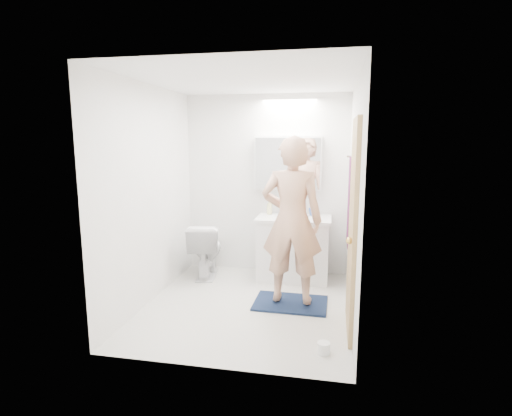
% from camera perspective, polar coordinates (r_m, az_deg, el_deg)
% --- Properties ---
extents(floor, '(2.50, 2.50, 0.00)m').
position_cam_1_polar(floor, '(4.51, -1.26, -13.78)').
color(floor, silver).
rests_on(floor, ground).
extents(ceiling, '(2.50, 2.50, 0.00)m').
position_cam_1_polar(ceiling, '(4.18, -1.39, 17.99)').
color(ceiling, white).
rests_on(ceiling, floor).
extents(wall_back, '(2.50, 0.00, 2.50)m').
position_cam_1_polar(wall_back, '(5.40, 1.49, 3.36)').
color(wall_back, white).
rests_on(wall_back, floor).
extents(wall_front, '(2.50, 0.00, 2.50)m').
position_cam_1_polar(wall_front, '(2.99, -6.40, -1.94)').
color(wall_front, white).
rests_on(wall_front, floor).
extents(wall_left, '(0.00, 2.50, 2.50)m').
position_cam_1_polar(wall_left, '(4.54, -15.03, 1.81)').
color(wall_left, white).
rests_on(wall_left, floor).
extents(wall_right, '(0.00, 2.50, 2.50)m').
position_cam_1_polar(wall_right, '(4.09, 13.91, 1.01)').
color(wall_right, white).
rests_on(wall_right, floor).
extents(vanity_cabinet, '(0.90, 0.55, 0.78)m').
position_cam_1_polar(vanity_cabinet, '(5.22, 5.39, -5.96)').
color(vanity_cabinet, white).
rests_on(vanity_cabinet, floor).
extents(countertop, '(0.95, 0.58, 0.04)m').
position_cam_1_polar(countertop, '(5.13, 5.47, -1.55)').
color(countertop, white).
rests_on(countertop, vanity_cabinet).
extents(sink_basin, '(0.36, 0.36, 0.03)m').
position_cam_1_polar(sink_basin, '(5.15, 5.51, -1.10)').
color(sink_basin, white).
rests_on(sink_basin, countertop).
extents(faucet, '(0.02, 0.02, 0.16)m').
position_cam_1_polar(faucet, '(5.32, 5.71, -0.03)').
color(faucet, silver).
rests_on(faucet, countertop).
extents(medicine_cabinet, '(0.88, 0.14, 0.70)m').
position_cam_1_polar(medicine_cabinet, '(5.26, 4.62, 6.44)').
color(medicine_cabinet, white).
rests_on(medicine_cabinet, wall_back).
extents(mirror_panel, '(0.84, 0.01, 0.66)m').
position_cam_1_polar(mirror_panel, '(5.18, 4.52, 6.40)').
color(mirror_panel, silver).
rests_on(mirror_panel, medicine_cabinet).
extents(toilet, '(0.50, 0.76, 0.72)m').
position_cam_1_polar(toilet, '(5.35, -7.20, -5.92)').
color(toilet, white).
rests_on(toilet, floor).
extents(bath_rug, '(0.81, 0.56, 0.02)m').
position_cam_1_polar(bath_rug, '(4.55, 4.99, -13.47)').
color(bath_rug, '#121F3A').
rests_on(bath_rug, floor).
extents(person, '(0.66, 0.44, 1.80)m').
position_cam_1_polar(person, '(4.26, 5.17, -1.83)').
color(person, tan).
rests_on(person, bath_rug).
extents(door, '(0.04, 0.80, 2.00)m').
position_cam_1_polar(door, '(3.78, 13.75, -2.77)').
color(door, tan).
rests_on(door, wall_right).
extents(door_knob, '(0.06, 0.06, 0.06)m').
position_cam_1_polar(door_knob, '(3.50, 13.29, -4.60)').
color(door_knob, gold).
rests_on(door_knob, door).
extents(towel, '(0.02, 0.42, 1.00)m').
position_cam_1_polar(towel, '(4.65, 13.26, 0.82)').
color(towel, '#13153E').
rests_on(towel, wall_right).
extents(towel_hook, '(0.07, 0.02, 0.02)m').
position_cam_1_polar(towel_hook, '(4.60, 13.35, 7.24)').
color(towel_hook, silver).
rests_on(towel_hook, wall_right).
extents(soap_bottle_a, '(0.11, 0.11, 0.20)m').
position_cam_1_polar(soap_bottle_a, '(5.29, 1.95, 0.16)').
color(soap_bottle_a, beige).
rests_on(soap_bottle_a, countertop).
extents(soap_bottle_b, '(0.10, 0.10, 0.18)m').
position_cam_1_polar(soap_bottle_b, '(5.30, 4.26, 0.03)').
color(soap_bottle_b, '#5073AC').
rests_on(soap_bottle_b, countertop).
extents(toothbrush_cup, '(0.14, 0.14, 0.10)m').
position_cam_1_polar(toothbrush_cup, '(5.26, 8.10, -0.55)').
color(toothbrush_cup, '#3A5EAF').
rests_on(toothbrush_cup, countertop).
extents(toilet_paper_roll, '(0.11, 0.11, 0.10)m').
position_cam_1_polar(toilet_paper_roll, '(3.63, 9.69, -19.23)').
color(toilet_paper_roll, white).
rests_on(toilet_paper_roll, floor).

